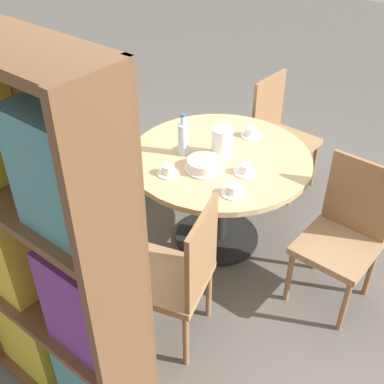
{
  "coord_description": "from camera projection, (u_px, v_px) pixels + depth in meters",
  "views": [
    {
      "loc": [
        -1.49,
        2.18,
        2.33
      ],
      "look_at": [
        0.0,
        0.29,
        0.58
      ],
      "focal_mm": 45.0,
      "sensor_mm": 36.0,
      "label": 1
    }
  ],
  "objects": [
    {
      "name": "chair_d",
      "position": [
        280.0,
        133.0,
        3.79
      ],
      "size": [
        0.44,
        0.44,
        0.91
      ],
      "rotation": [
        0.0,
        0.0,
        4.67
      ],
      "color": "olive",
      "rests_on": "ground_plane"
    },
    {
      "name": "cup_a",
      "position": [
        233.0,
        190.0,
        2.74
      ],
      "size": [
        0.14,
        0.14,
        0.06
      ],
      "color": "silver",
      "rests_on": "dining_table"
    },
    {
      "name": "cake_main",
      "position": [
        204.0,
        165.0,
        2.94
      ],
      "size": [
        0.24,
        0.24,
        0.07
      ],
      "color": "silver",
      "rests_on": "dining_table"
    },
    {
      "name": "water_bottle",
      "position": [
        183.0,
        138.0,
        3.04
      ],
      "size": [
        0.07,
        0.07,
        0.28
      ],
      "color": "silver",
      "rests_on": "dining_table"
    },
    {
      "name": "cup_b",
      "position": [
        251.0,
        133.0,
        3.28
      ],
      "size": [
        0.14,
        0.14,
        0.06
      ],
      "color": "silver",
      "rests_on": "dining_table"
    },
    {
      "name": "cup_c",
      "position": [
        245.0,
        170.0,
        2.91
      ],
      "size": [
        0.14,
        0.14,
        0.06
      ],
      "color": "silver",
      "rests_on": "dining_table"
    },
    {
      "name": "cup_d",
      "position": [
        168.0,
        171.0,
        2.9
      ],
      "size": [
        0.14,
        0.14,
        0.06
      ],
      "color": "silver",
      "rests_on": "dining_table"
    },
    {
      "name": "chair_c",
      "position": [
        343.0,
        234.0,
        2.81
      ],
      "size": [
        0.43,
        0.43,
        0.91
      ],
      "rotation": [
        0.0,
        0.0,
        3.11
      ],
      "color": "olive",
      "rests_on": "ground_plane"
    },
    {
      "name": "ground_plane",
      "position": [
        217.0,
        238.0,
        3.5
      ],
      "size": [
        14.0,
        14.0,
        0.0
      ],
      "primitive_type": "plane",
      "color": "#56514C"
    },
    {
      "name": "chair_b",
      "position": [
        178.0,
        274.0,
        2.55
      ],
      "size": [
        0.52,
        0.52,
        0.91
      ],
      "rotation": [
        0.0,
        0.0,
        1.87
      ],
      "color": "olive",
      "rests_on": "ground_plane"
    },
    {
      "name": "dining_table",
      "position": [
        219.0,
        177.0,
        3.19
      ],
      "size": [
        1.18,
        1.18,
        0.7
      ],
      "color": "black",
      "rests_on": "ground_plane"
    },
    {
      "name": "coffee_pot",
      "position": [
        222.0,
        141.0,
        3.03
      ],
      "size": [
        0.13,
        0.13,
        0.24
      ],
      "color": "white",
      "rests_on": "dining_table"
    },
    {
      "name": "bookshelf",
      "position": [
        47.0,
        273.0,
        2.03
      ],
      "size": [
        0.99,
        0.28,
        1.88
      ],
      "rotation": [
        0.0,
        0.0,
        3.14
      ],
      "color": "brown",
      "rests_on": "ground_plane"
    },
    {
      "name": "chair_a",
      "position": [
        112.0,
        154.0,
        3.54
      ],
      "size": [
        0.47,
        0.47,
        0.91
      ],
      "rotation": [
        0.0,
        0.0,
        0.12
      ],
      "color": "olive",
      "rests_on": "ground_plane"
    }
  ]
}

